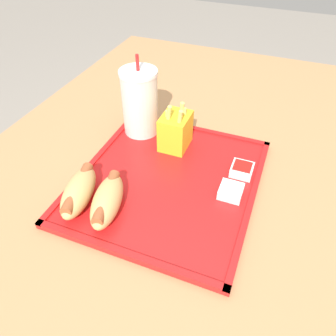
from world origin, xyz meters
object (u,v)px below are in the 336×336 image
sauce_cup_ketchup (242,169)px  hot_dog_near (107,200)px  sauce_cup_mayo (231,191)px  soda_cup (140,102)px  hot_dog_far (79,191)px  fries_carton (175,130)px

sauce_cup_ketchup → hot_dog_near: bearing=132.3°
sauce_cup_mayo → sauce_cup_ketchup: same height
soda_cup → sauce_cup_ketchup: (-0.07, -0.26, -0.07)m
sauce_cup_mayo → sauce_cup_ketchup: 0.07m
hot_dog_near → sauce_cup_mayo: size_ratio=3.16×
hot_dog_far → fries_carton: size_ratio=1.24×
hot_dog_near → soda_cup: bearing=11.4°
hot_dog_near → fries_carton: fries_carton is taller
fries_carton → sauce_cup_ketchup: bearing=-103.5°
hot_dog_far → sauce_cup_mayo: size_ratio=3.16×
soda_cup → sauce_cup_mayo: (-0.13, -0.25, -0.07)m
soda_cup → hot_dog_near: size_ratio=1.36×
fries_carton → sauce_cup_ketchup: 0.17m
hot_dog_near → fries_carton: size_ratio=1.25×
soda_cup → sauce_cup_ketchup: 0.27m
hot_dog_near → sauce_cup_mayo: bearing=-59.3°
sauce_cup_mayo → sauce_cup_ketchup: (0.07, -0.01, 0.00)m
sauce_cup_mayo → hot_dog_near: bearing=120.7°
hot_dog_far → fries_carton: 0.25m
hot_dog_far → hot_dog_near: bearing=-90.0°
hot_dog_far → sauce_cup_mayo: (0.12, -0.26, -0.01)m
hot_dog_far → hot_dog_near: 0.06m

